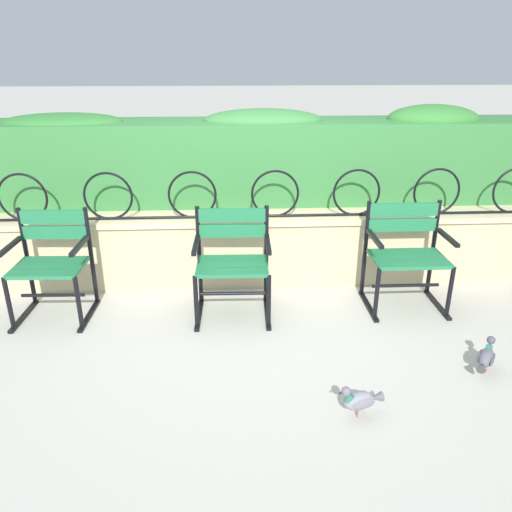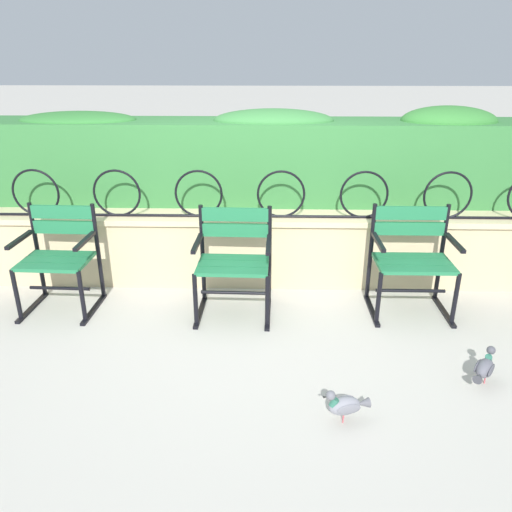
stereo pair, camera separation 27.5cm
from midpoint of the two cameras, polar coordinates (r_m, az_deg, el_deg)
name	(u,v)px [view 2 (the right image)]	position (r m, az deg, el deg)	size (l,w,h in m)	color
ground_plane	(256,323)	(3.99, 1.97, -7.76)	(60.00, 60.00, 0.00)	#BCB7AD
stone_wall	(258,248)	(4.57, 1.95, 0.87)	(6.75, 0.41, 0.65)	#C6B289
iron_arch_fence	(242,197)	(4.33, 0.19, 6.81)	(6.22, 0.02, 0.42)	black
hedge_row	(262,157)	(4.85, 2.35, 11.26)	(6.61, 0.66, 0.89)	#387A3D
park_chair_left	(59,255)	(4.32, -19.95, 0.04)	(0.59, 0.54, 0.85)	#237547
park_chair_centre	(234,259)	(3.98, -0.57, -0.35)	(0.61, 0.53, 0.86)	#237547
park_chair_right	(412,257)	(4.25, 19.18, -0.10)	(0.63, 0.52, 0.86)	#237547
pigeon_near_chairs	(345,405)	(3.07, 12.84, -16.34)	(0.29, 0.15, 0.22)	gray
pigeon_far_side	(484,368)	(3.66, 26.73, -11.39)	(0.22, 0.25, 0.22)	#5B5B66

